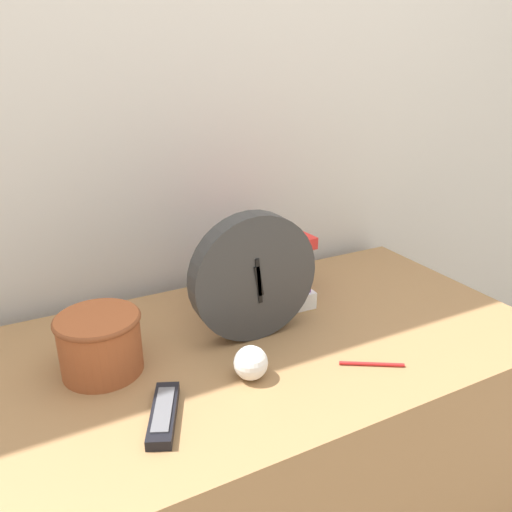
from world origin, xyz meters
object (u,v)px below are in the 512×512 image
book_stack (262,272)px  tv_remote (164,414)px  desk_clock (254,277)px  pen (372,364)px  basket (100,342)px  crumpled_paper_ball (251,363)px

book_stack → tv_remote: 0.50m
desk_clock → tv_remote: 0.36m
desk_clock → pen: bearing=-54.1°
tv_remote → book_stack: bearing=41.3°
basket → crumpled_paper_ball: (0.26, -0.16, -0.03)m
desk_clock → tv_remote: desk_clock is taller
crumpled_paper_ball → pen: bearing=-18.2°
pen → crumpled_paper_ball: bearing=161.8°
desk_clock → pen: desk_clock is taller
basket → book_stack: bearing=16.2°
desk_clock → basket: size_ratio=1.72×
book_stack → desk_clock: bearing=-123.8°
desk_clock → crumpled_paper_ball: desk_clock is taller
crumpled_paper_ball → desk_clock: bearing=60.4°
basket → desk_clock: bearing=-3.2°
book_stack → pen: book_stack is taller
tv_remote → crumpled_paper_ball: 0.20m
desk_clock → tv_remote: (-0.27, -0.18, -0.14)m
desk_clock → tv_remote: size_ratio=1.79×
desk_clock → basket: (-0.34, 0.02, -0.08)m
desk_clock → pen: 0.31m
basket → tv_remote: bearing=-72.2°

